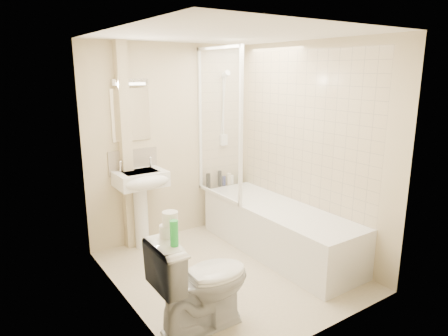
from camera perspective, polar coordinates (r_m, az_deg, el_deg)
floor at (r=4.39m, az=0.70°, el=-14.50°), size 2.50×2.50×0.00m
wall_back at (r=5.02m, az=-7.46°, el=3.59°), size 2.20×0.02×2.40m
wall_left at (r=3.47m, az=-14.33°, el=-1.33°), size 0.02×2.50×2.40m
wall_right at (r=4.66m, az=11.92°, el=2.64°), size 0.02×2.50×2.40m
ceiling at (r=3.87m, az=0.81°, el=18.55°), size 2.20×2.50×0.02m
tile_back at (r=5.35m, az=-0.24°, el=6.78°), size 0.70×0.01×1.75m
tile_right at (r=4.67m, az=11.32°, el=5.48°), size 0.01×2.10×1.75m
pipe_boxing at (r=4.72m, az=-13.86°, el=2.66°), size 0.12×0.12×2.40m
splashback at (r=4.83m, az=-12.84°, el=0.92°), size 0.60×0.02×0.30m
mirror at (r=4.74m, az=-13.19°, el=7.40°), size 0.46×0.01×0.60m
strip_light at (r=4.70m, az=-13.34°, el=11.87°), size 0.42×0.07×0.07m
bathtub at (r=4.74m, az=7.76°, el=-8.53°), size 0.70×2.10×0.55m
shower_screen at (r=4.79m, az=-0.78°, el=6.25°), size 0.04×0.92×1.80m
shower_fixture at (r=5.30m, az=0.01°, el=8.03°), size 0.10×0.16×0.99m
pedestal_sink at (r=4.70m, az=-11.65°, el=-2.80°), size 0.56×0.50×1.08m
bottle_black_a at (r=5.29m, az=-2.26°, el=-1.87°), size 0.06×0.06×0.20m
bottle_black_b at (r=5.38m, az=-0.63°, el=-1.53°), size 0.05×0.05×0.21m
bottle_blue at (r=5.43m, az=-0.03°, el=-1.84°), size 0.05×0.05×0.13m
bottle_cream at (r=5.47m, az=0.69°, el=-1.58°), size 0.05×0.05×0.16m
bottle_white_b at (r=5.50m, az=1.11°, el=-1.68°), size 0.06×0.06×0.12m
bottle_green at (r=5.59m, az=2.30°, el=-1.62°), size 0.06×0.06×0.09m
toilet at (r=3.37m, az=-3.18°, el=-15.86°), size 0.48×0.83×0.83m
toilet_roll_lower at (r=3.13m, az=-8.26°, el=-8.94°), size 0.11×0.11×0.10m
toilet_roll_upper at (r=3.08m, az=-7.70°, el=-7.20°), size 0.12×0.12×0.11m
green_bottle at (r=2.96m, az=-7.14°, el=-9.23°), size 0.06×0.06×0.20m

